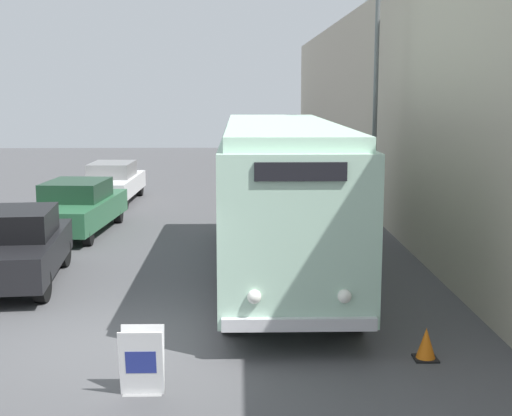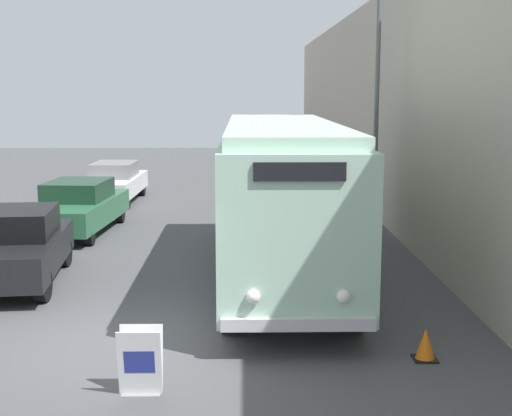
% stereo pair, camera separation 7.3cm
% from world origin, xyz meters
% --- Properties ---
extents(ground_plane, '(80.00, 80.00, 0.00)m').
position_xyz_m(ground_plane, '(0.00, 0.00, 0.00)').
color(ground_plane, '#4C4C4F').
extents(building_wall_right, '(0.30, 60.00, 7.12)m').
position_xyz_m(building_wall_right, '(6.34, 10.00, 3.56)').
color(building_wall_right, '#B2A893').
rests_on(building_wall_right, ground_plane).
extents(vintage_bus, '(2.50, 10.30, 3.42)m').
position_xyz_m(vintage_bus, '(2.71, 4.36, 1.91)').
color(vintage_bus, black).
rests_on(vintage_bus, ground_plane).
extents(sign_board, '(0.59, 0.35, 0.94)m').
position_xyz_m(sign_board, '(0.47, -1.91, 0.46)').
color(sign_board, gray).
rests_on(sign_board, ground_plane).
extents(streetlamp, '(0.36, 0.36, 6.99)m').
position_xyz_m(streetlamp, '(5.39, 7.70, 4.48)').
color(streetlamp, '#595E60').
rests_on(streetlamp, ground_plane).
extents(parked_car_near, '(2.17, 4.42, 1.60)m').
position_xyz_m(parked_car_near, '(-2.95, 3.81, 0.80)').
color(parked_car_near, black).
rests_on(parked_car_near, ground_plane).
extents(parked_car_mid, '(2.26, 4.85, 1.51)m').
position_xyz_m(parked_car_mid, '(-2.94, 9.32, 0.76)').
color(parked_car_mid, black).
rests_on(parked_car_mid, ground_plane).
extents(parked_car_far, '(1.88, 4.69, 1.47)m').
position_xyz_m(parked_car_far, '(-2.91, 15.06, 0.75)').
color(parked_car_far, black).
rests_on(parked_car_far, ground_plane).
extents(traffic_cone, '(0.36, 0.36, 0.51)m').
position_xyz_m(traffic_cone, '(4.68, -0.73, 0.25)').
color(traffic_cone, black).
rests_on(traffic_cone, ground_plane).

